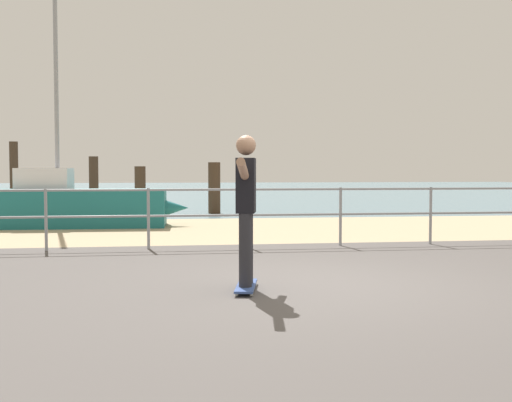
% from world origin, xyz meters
% --- Properties ---
extents(ground_plane, '(24.00, 10.00, 0.04)m').
position_xyz_m(ground_plane, '(0.00, -1.00, 0.00)').
color(ground_plane, '#514C49').
rests_on(ground_plane, ground).
extents(beach_strip, '(24.00, 6.00, 0.04)m').
position_xyz_m(beach_strip, '(0.00, 7.00, 0.00)').
color(beach_strip, tan).
rests_on(beach_strip, ground).
extents(sea_surface, '(72.00, 50.00, 0.04)m').
position_xyz_m(sea_surface, '(0.00, 35.00, 0.00)').
color(sea_surface, slate).
rests_on(sea_surface, ground).
extents(railing_fence, '(11.74, 0.05, 1.05)m').
position_xyz_m(railing_fence, '(-1.20, 3.60, 0.70)').
color(railing_fence, gray).
rests_on(railing_fence, ground).
extents(sailboat, '(4.98, 1.55, 5.64)m').
position_xyz_m(sailboat, '(-3.82, 8.04, 0.53)').
color(sailboat, '#19666B').
rests_on(sailboat, ground).
extents(skateboard, '(0.35, 0.82, 0.08)m').
position_xyz_m(skateboard, '(-0.84, -0.22, 0.07)').
color(skateboard, '#334C8C').
rests_on(skateboard, ground).
extents(skateboarder, '(0.37, 1.44, 1.65)m').
position_xyz_m(skateboarder, '(-0.84, -0.22, 1.02)').
color(skateboarder, '#26262B').
rests_on(skateboarder, skateboard).
extents(groyne_post_0, '(0.29, 0.29, 2.36)m').
position_xyz_m(groyne_post_0, '(-7.11, 15.75, 1.18)').
color(groyne_post_0, '#422D1E').
rests_on(groyne_post_0, ground).
extents(groyne_post_1, '(0.39, 0.39, 1.93)m').
position_xyz_m(groyne_post_1, '(-4.84, 19.64, 0.97)').
color(groyne_post_1, '#422D1E').
rests_on(groyne_post_1, ground).
extents(groyne_post_2, '(0.34, 0.34, 1.47)m').
position_xyz_m(groyne_post_2, '(-2.58, 12.33, 0.74)').
color(groyne_post_2, '#422D1E').
rests_on(groyne_post_2, ground).
extents(groyne_post_3, '(0.37, 0.37, 1.60)m').
position_xyz_m(groyne_post_3, '(-0.32, 12.09, 0.80)').
color(groyne_post_3, '#422D1E').
rests_on(groyne_post_3, ground).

